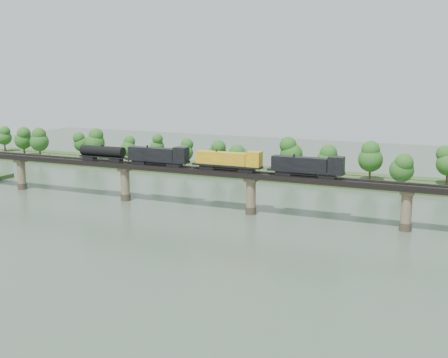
% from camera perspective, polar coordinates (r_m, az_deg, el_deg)
% --- Properties ---
extents(ground, '(400.00, 400.00, 0.00)m').
position_cam_1_polar(ground, '(125.49, -2.26, -6.70)').
color(ground, '#39493A').
rests_on(ground, ground).
extents(far_bank, '(300.00, 24.00, 1.60)m').
position_cam_1_polar(far_bank, '(202.86, 8.36, 0.25)').
color(far_bank, '#2A461C').
rests_on(far_bank, ground).
extents(bridge, '(236.00, 30.00, 11.50)m').
position_cam_1_polar(bridge, '(150.66, 2.75, -1.55)').
color(bridge, '#473A2D').
rests_on(bridge, ground).
extents(bridge_superstructure, '(220.00, 4.90, 0.75)m').
position_cam_1_polar(bridge_superstructure, '(149.42, 2.77, 0.82)').
color(bridge_superstructure, black).
rests_on(bridge_superstructure, bridge).
extents(far_treeline, '(289.06, 17.54, 13.60)m').
position_cam_1_polar(far_treeline, '(199.63, 5.80, 2.47)').
color(far_treeline, '#382619').
rests_on(far_treeline, far_bank).
extents(freight_train, '(80.26, 3.13, 5.52)m').
position_cam_1_polar(freight_train, '(154.61, -2.11, 2.05)').
color(freight_train, black).
rests_on(freight_train, bridge).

